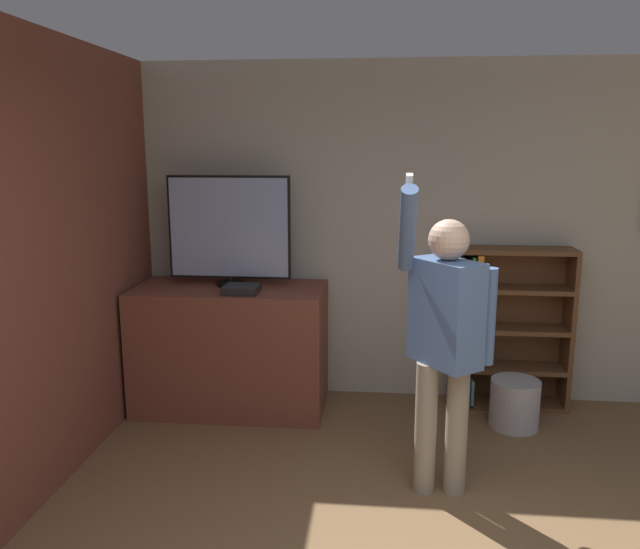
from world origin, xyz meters
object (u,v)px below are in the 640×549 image
bookshelf (499,328)px  person (445,332)px  game_console (241,289)px  television (229,230)px  waste_bin (515,404)px

bookshelf → person: size_ratio=0.67×
game_console → person: size_ratio=0.13×
television → bookshelf: television is taller
television → game_console: (0.14, -0.23, -0.41)m
television → person: (1.53, -1.17, -0.42)m
person → waste_bin: size_ratio=5.28×
game_console → person: bearing=-33.8°
person → bookshelf: bearing=120.3°
bookshelf → television: bearing=-174.7°
game_console → waste_bin: game_console is taller
television → waste_bin: television is taller
television → waste_bin: 2.50m
waste_bin → game_console: bearing=-179.4°
bookshelf → person: (-0.56, -1.36, 0.36)m
game_console → bookshelf: size_ratio=0.20×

